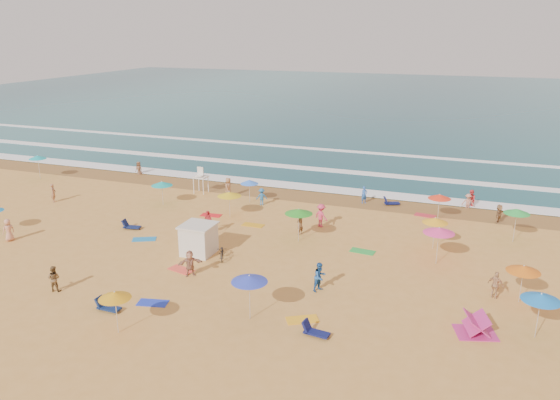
% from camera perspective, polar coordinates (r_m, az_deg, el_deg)
% --- Properties ---
extents(ground, '(220.00, 220.00, 0.00)m').
position_cam_1_polar(ground, '(39.10, -1.90, -4.72)').
color(ground, gold).
rests_on(ground, ground).
extents(ocean, '(220.00, 140.00, 0.18)m').
position_cam_1_polar(ocean, '(119.21, 13.67, 9.94)').
color(ocean, '#0C4756').
rests_on(ocean, ground).
extents(wet_sand, '(220.00, 220.00, 0.00)m').
position_cam_1_polar(wet_sand, '(50.22, 3.46, 0.38)').
color(wet_sand, olive).
rests_on(wet_sand, ground).
extents(surf_foam, '(200.00, 18.70, 0.05)m').
position_cam_1_polar(surf_foam, '(58.38, 5.99, 2.87)').
color(surf_foam, white).
rests_on(surf_foam, ground).
extents(cabana, '(2.00, 2.00, 2.00)m').
position_cam_1_polar(cabana, '(37.72, -8.49, -4.14)').
color(cabana, silver).
rests_on(cabana, ground).
extents(cabana_roof, '(2.20, 2.20, 0.12)m').
position_cam_1_polar(cabana_roof, '(37.34, -8.57, -2.63)').
color(cabana_roof, silver).
rests_on(cabana_roof, cabana).
extents(bicycle, '(1.30, 1.88, 0.93)m').
position_cam_1_polar(bicycle, '(36.84, -6.07, -5.47)').
color(bicycle, black).
rests_on(bicycle, ground).
extents(lifeguard_stand, '(1.20, 1.20, 2.10)m').
position_cam_1_polar(lifeguard_stand, '(51.52, -8.27, 1.88)').
color(lifeguard_stand, white).
rests_on(lifeguard_stand, ground).
extents(beach_umbrellas, '(47.31, 24.89, 0.81)m').
position_cam_1_polar(beach_umbrellas, '(38.17, -0.79, -1.83)').
color(beach_umbrellas, yellow).
rests_on(beach_umbrellas, ground).
extents(loungers, '(55.24, 25.01, 0.34)m').
position_cam_1_polar(loungers, '(34.99, 5.73, -7.29)').
color(loungers, '#0E1848').
rests_on(loungers, ground).
extents(towels, '(29.00, 25.55, 0.03)m').
position_cam_1_polar(towels, '(37.69, -8.35, -5.77)').
color(towels, '#E5521C').
rests_on(towels, ground).
extents(beachgoers, '(37.80, 25.93, 2.09)m').
position_cam_1_polar(beachgoers, '(42.02, 0.86, -1.94)').
color(beachgoers, '#D9365D').
rests_on(beachgoers, ground).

